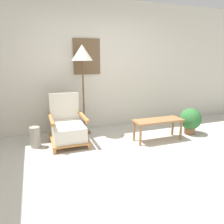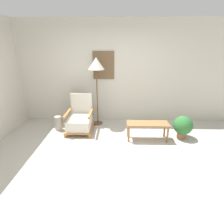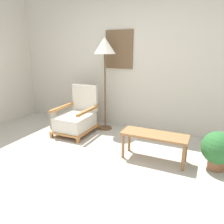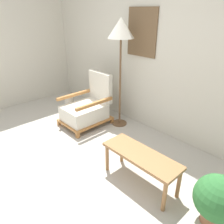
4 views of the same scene
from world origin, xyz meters
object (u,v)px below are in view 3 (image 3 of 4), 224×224
at_px(coffee_table, 154,138).
at_px(potted_plant, 218,149).
at_px(vase, 53,120).
at_px(armchair, 77,118).
at_px(floor_lamp, 105,50).

height_order(coffee_table, potted_plant, potted_plant).
height_order(coffee_table, vase, coffee_table).
relative_size(armchair, potted_plant, 1.66).
bearing_deg(coffee_table, potted_plant, 6.91).
relative_size(floor_lamp, potted_plant, 3.33).
distance_m(armchair, vase, 0.58).
bearing_deg(vase, floor_lamp, 23.12).
height_order(floor_lamp, vase, floor_lamp).
xyz_separation_m(floor_lamp, potted_plant, (2.04, -0.76, -1.25)).
bearing_deg(vase, potted_plant, -6.55).
relative_size(armchair, floor_lamp, 0.50).
xyz_separation_m(vase, potted_plant, (3.01, -0.35, 0.11)).
bearing_deg(floor_lamp, vase, -156.88).
xyz_separation_m(armchair, potted_plant, (2.45, -0.35, 0.00)).
relative_size(vase, potted_plant, 0.69).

